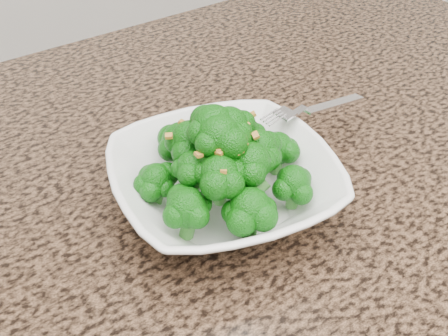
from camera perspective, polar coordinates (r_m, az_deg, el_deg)
granite_counter at (r=0.57m, az=-8.09°, el=-11.76°), size 1.64×1.04×0.03m
bowl at (r=0.60m, az=-0.00°, el=-1.56°), size 0.29×0.29×0.06m
broccoli_pile at (r=0.56m, az=-0.00°, el=3.73°), size 0.21×0.21×0.08m
garlic_topping at (r=0.54m, az=-0.00°, el=7.32°), size 0.13×0.13×0.01m
fork at (r=0.66m, az=7.86°, el=5.83°), size 0.18×0.05×0.01m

